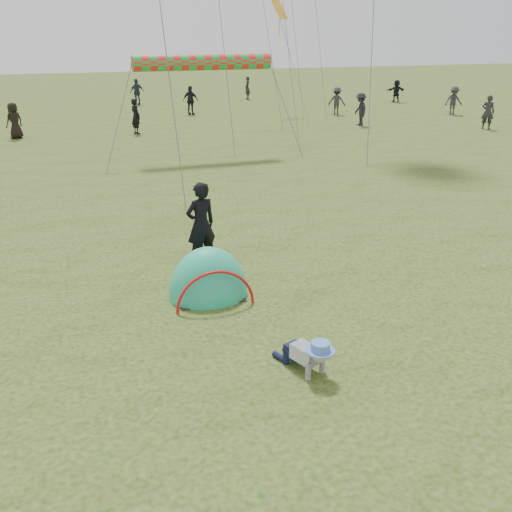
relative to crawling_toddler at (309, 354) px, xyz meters
name	(u,v)px	position (x,y,z in m)	size (l,w,h in m)	color
ground	(315,346)	(0.42, 0.66, -0.32)	(140.00, 140.00, 0.00)	#173809
crawling_toddler	(309,354)	(0.00, 0.00, 0.00)	(0.58, 0.83, 0.64)	black
popup_tent	(209,295)	(-0.78, 3.16, -0.32)	(1.58, 1.30, 2.05)	#1F965B
standing_adult	(201,225)	(-0.51, 4.76, 0.64)	(0.70, 0.46, 1.92)	black
crowd_person_0	(247,88)	(10.82, 35.98, 0.52)	(0.61, 0.40, 1.68)	black
crowd_person_2	(191,100)	(4.80, 28.97, 0.56)	(1.03, 0.43, 1.75)	black
crowd_person_3	(454,101)	(20.35, 23.70, 0.54)	(1.11, 0.64, 1.72)	#2D2C33
crowd_person_5	(396,91)	(20.57, 30.66, 0.48)	(1.48, 0.47, 1.59)	black
crowd_person_6	(136,116)	(0.57, 22.97, 0.56)	(0.64, 0.42, 1.75)	black
crowd_person_8	(137,92)	(2.34, 35.09, 0.58)	(1.05, 0.44, 1.80)	#263443
crowd_person_9	(360,109)	(12.71, 21.69, 0.56)	(1.14, 0.65, 1.76)	black
crowd_person_10	(14,121)	(-5.21, 23.53, 0.54)	(0.84, 0.55, 1.72)	black
crowd_person_12	(488,112)	(18.52, 18.38, 0.57)	(0.65, 0.43, 1.78)	#232327
crowd_person_15	(337,101)	(13.46, 26.10, 0.52)	(1.08, 0.62, 1.67)	#28292F
rainbow_tube_kite	(203,62)	(2.56, 16.46, 3.45)	(0.64, 0.64, 5.62)	red
diamond_kite_2	(279,9)	(10.35, 28.23, 5.80)	(1.28, 1.28, 0.00)	orange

